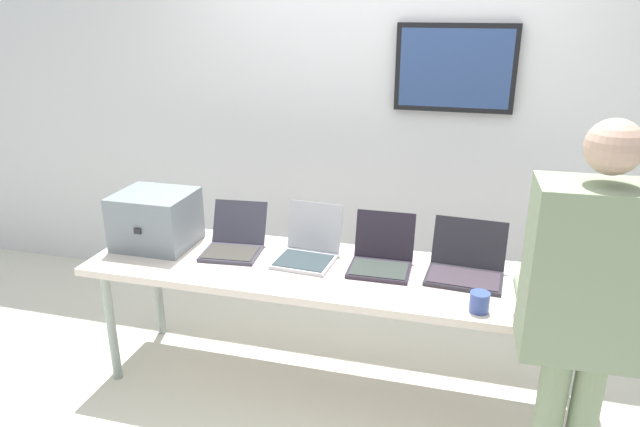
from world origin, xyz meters
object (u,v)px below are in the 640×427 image
workbench (337,278)px  laptop_station_4 (559,275)px  equipment_box (156,219)px  laptop_station_2 (382,256)px  laptop_station_1 (308,248)px  person (586,301)px  laptop_station_0 (235,241)px  coffee_mug (479,302)px  laptop_station_3 (466,265)px

workbench → laptop_station_4: size_ratio=7.53×
equipment_box → laptop_station_2: equipment_box is taller
laptop_station_1 → person: (1.25, -0.72, 0.23)m
laptop_station_0 → equipment_box: bearing=-175.7°
workbench → laptop_station_1: laptop_station_1 is taller
person → coffee_mug: 0.57m
equipment_box → laptop_station_0: bearing=4.3°
laptop_station_1 → coffee_mug: 0.96m
laptop_station_1 → equipment_box: bearing=-177.5°
laptop_station_4 → person: (-0.02, -0.74, 0.24)m
laptop_station_3 → coffee_mug: (0.07, -0.36, -0.01)m
workbench → laptop_station_2: size_ratio=7.86×
equipment_box → laptop_station_1: size_ratio=1.15×
equipment_box → laptop_station_4: size_ratio=1.18×
equipment_box → laptop_station_1: 0.89m
workbench → person: person is taller
coffee_mug → laptop_station_0: bearing=165.5°
person → coffee_mug: size_ratio=18.19×
laptop_station_4 → person: person is taller
laptop_station_2 → person: size_ratio=0.20×
laptop_station_2 → coffee_mug: (0.50, -0.35, -0.01)m
laptop_station_0 → laptop_station_4: size_ratio=1.08×
laptop_station_0 → workbench: bearing=-8.6°
person → laptop_station_3: bearing=120.0°
laptop_station_0 → laptop_station_3: bearing=0.8°
equipment_box → laptop_station_1: equipment_box is taller
laptop_station_4 → laptop_station_0: bearing=-179.2°
laptop_station_2 → person: person is taller
laptop_station_1 → coffee_mug: size_ratio=3.91×
equipment_box → workbench: bearing=-3.1°
laptop_station_2 → coffee_mug: laptop_station_2 is taller
laptop_station_2 → laptop_station_3: size_ratio=0.86×
laptop_station_4 → equipment_box: bearing=-178.4°
equipment_box → laptop_station_2: 1.29m
coffee_mug → laptop_station_2: bearing=145.1°
equipment_box → laptop_station_3: bearing=1.7°
equipment_box → laptop_station_0: 0.47m
laptop_station_2 → laptop_station_3: (0.43, 0.01, -0.00)m
person → laptop_station_2: bearing=139.8°
equipment_box → coffee_mug: bearing=-9.8°
laptop_station_3 → person: person is taller
equipment_box → laptop_station_2: bearing=1.8°
equipment_box → laptop_station_3: size_ratio=1.05×
laptop_station_1 → laptop_station_2: laptop_station_1 is taller
workbench → equipment_box: equipment_box is taller
laptop_station_2 → laptop_station_4: size_ratio=0.96×
workbench → person: size_ratio=1.58×
laptop_station_0 → coffee_mug: (1.33, -0.34, -0.01)m
laptop_station_4 → coffee_mug: 0.52m
laptop_station_2 → laptop_station_3: bearing=1.5°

